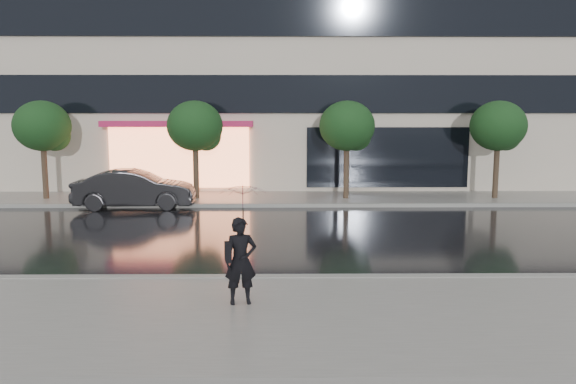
{
  "coord_description": "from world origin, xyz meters",
  "views": [
    {
      "loc": [
        0.44,
        -12.26,
        3.45
      ],
      "look_at": [
        0.59,
        2.52,
        1.4
      ],
      "focal_mm": 35.0,
      "sensor_mm": 36.0,
      "label": 1
    }
  ],
  "objects": [
    {
      "name": "sidewalk_near",
      "position": [
        0.0,
        -3.25,
        0.06
      ],
      "size": [
        60.0,
        4.5,
        0.12
      ],
      "primitive_type": "cube",
      "color": "slate",
      "rests_on": "ground"
    },
    {
      "name": "pedestrian_with_umbrella",
      "position": [
        -0.27,
        -2.64,
        1.49
      ],
      "size": [
        0.95,
        0.96,
        2.13
      ],
      "rotation": [
        0.0,
        0.0,
        0.18
      ],
      "color": "black",
      "rests_on": "sidewalk_near"
    },
    {
      "name": "tree_mid_east",
      "position": [
        3.06,
        10.03,
        2.92
      ],
      "size": [
        2.2,
        2.2,
        3.99
      ],
      "color": "#33261C",
      "rests_on": "ground"
    },
    {
      "name": "curb_far",
      "position": [
        0.0,
        8.5,
        0.07
      ],
      "size": [
        60.0,
        0.25,
        0.14
      ],
      "primitive_type": "cube",
      "color": "gray",
      "rests_on": "ground"
    },
    {
      "name": "curb_near",
      "position": [
        0.0,
        -1.0,
        0.07
      ],
      "size": [
        60.0,
        0.25,
        0.14
      ],
      "primitive_type": "cube",
      "color": "gray",
      "rests_on": "ground"
    },
    {
      "name": "tree_far_east",
      "position": [
        9.06,
        10.03,
        2.92
      ],
      "size": [
        2.2,
        2.2,
        3.99
      ],
      "color": "#33261C",
      "rests_on": "ground"
    },
    {
      "name": "sidewalk_far",
      "position": [
        0.0,
        10.25,
        0.06
      ],
      "size": [
        60.0,
        3.5,
        0.12
      ],
      "primitive_type": "cube",
      "color": "slate",
      "rests_on": "ground"
    },
    {
      "name": "tree_mid_west",
      "position": [
        -2.94,
        10.03,
        2.92
      ],
      "size": [
        2.2,
        2.2,
        3.99
      ],
      "color": "#33261C",
      "rests_on": "ground"
    },
    {
      "name": "tree_far_west",
      "position": [
        -8.94,
        10.03,
        2.92
      ],
      "size": [
        2.2,
        2.2,
        3.99
      ],
      "color": "#33261C",
      "rests_on": "ground"
    },
    {
      "name": "office_building",
      "position": [
        -0.0,
        17.97,
        9.0
      ],
      "size": [
        30.0,
        12.76,
        18.0
      ],
      "color": "#B7AC9B",
      "rests_on": "ground"
    },
    {
      "name": "ground",
      "position": [
        0.0,
        0.0,
        0.0
      ],
      "size": [
        120.0,
        120.0,
        0.0
      ],
      "primitive_type": "plane",
      "color": "black",
      "rests_on": "ground"
    },
    {
      "name": "parked_car",
      "position": [
        -5.0,
        8.3,
        0.72
      ],
      "size": [
        4.45,
        1.82,
        1.44
      ],
      "primitive_type": "imported",
      "rotation": [
        0.0,
        0.0,
        1.64
      ],
      "color": "black",
      "rests_on": "ground"
    }
  ]
}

